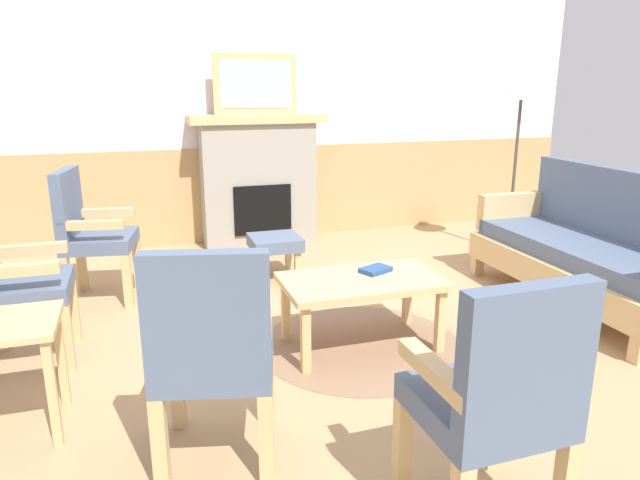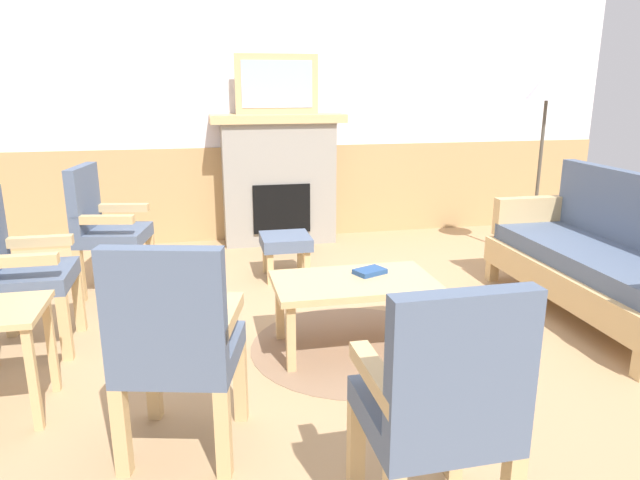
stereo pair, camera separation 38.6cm
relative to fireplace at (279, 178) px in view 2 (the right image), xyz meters
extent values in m
plane|color=tan|center=(0.00, -2.35, -0.65)|extent=(14.00, 14.00, 0.00)
cube|color=white|center=(0.00, 0.25, 0.70)|extent=(7.20, 0.12, 2.70)
cube|color=tan|center=(0.00, 0.18, -0.18)|extent=(7.20, 0.02, 0.95)
cube|color=gray|center=(0.00, 0.00, -0.05)|extent=(1.10, 0.36, 1.20)
cube|color=black|center=(0.00, -0.19, -0.27)|extent=(0.56, 0.02, 0.48)
cube|color=tan|center=(0.00, 0.00, 0.59)|extent=(1.30, 0.44, 0.08)
cube|color=tan|center=(0.00, 0.00, 0.91)|extent=(0.80, 0.03, 0.56)
cube|color=#9EB2D1|center=(0.00, -0.02, 0.91)|extent=(0.68, 0.01, 0.44)
cube|color=tan|center=(1.54, -1.55, -0.57)|extent=(0.08, 0.08, 0.16)
cube|color=tan|center=(2.14, -1.55, -0.57)|extent=(0.08, 0.08, 0.16)
cube|color=tan|center=(1.84, -2.39, -0.39)|extent=(0.70, 1.80, 0.20)
cube|color=slate|center=(1.84, -2.39, -0.23)|extent=(0.60, 1.70, 0.12)
cube|color=tan|center=(1.84, -1.54, -0.12)|extent=(0.60, 0.10, 0.30)
cube|color=tan|center=(-0.32, -2.74, -0.45)|extent=(0.05, 0.05, 0.40)
cube|color=tan|center=(0.52, -2.74, -0.45)|extent=(0.05, 0.05, 0.40)
cube|color=tan|center=(-0.32, -2.30, -0.45)|extent=(0.05, 0.05, 0.40)
cube|color=tan|center=(0.52, -2.30, -0.45)|extent=(0.05, 0.05, 0.40)
cube|color=tan|center=(0.10, -2.52, -0.23)|extent=(0.96, 0.56, 0.04)
cylinder|color=#896B51|center=(0.10, -2.52, -0.65)|extent=(1.26, 1.26, 0.01)
cube|color=navy|center=(0.22, -2.44, -0.20)|extent=(0.22, 0.19, 0.03)
cube|color=tan|center=(-0.26, -1.27, -0.52)|extent=(0.05, 0.05, 0.26)
cube|color=tan|center=(0.04, -1.27, -0.52)|extent=(0.05, 0.05, 0.26)
cube|color=tan|center=(-0.26, -0.97, -0.52)|extent=(0.05, 0.05, 0.26)
cube|color=tan|center=(0.04, -0.97, -0.52)|extent=(0.05, 0.05, 0.26)
cube|color=slate|center=(-0.11, -1.12, -0.34)|extent=(0.40, 0.40, 0.10)
cube|color=tan|center=(-1.19, -1.01, -0.45)|extent=(0.07, 0.07, 0.40)
cube|color=tan|center=(-1.27, -1.42, -0.45)|extent=(0.07, 0.07, 0.40)
cube|color=tan|center=(-1.60, -0.93, -0.45)|extent=(0.07, 0.07, 0.40)
cube|color=tan|center=(-1.68, -1.35, -0.45)|extent=(0.07, 0.07, 0.40)
cube|color=slate|center=(-1.44, -1.18, -0.20)|extent=(0.56, 0.56, 0.10)
cube|color=slate|center=(-1.63, -1.14, 0.09)|extent=(0.16, 0.49, 0.48)
cube|color=tan|center=(-1.40, -0.98, -0.03)|extent=(0.45, 0.15, 0.06)
cube|color=tan|center=(-1.47, -1.38, -0.03)|extent=(0.45, 0.15, 0.06)
cube|color=tan|center=(-1.59, -1.91, -0.45)|extent=(0.06, 0.06, 0.40)
cube|color=tan|center=(-1.59, -2.33, -0.45)|extent=(0.06, 0.06, 0.40)
cube|color=tan|center=(-2.01, -1.91, -0.45)|extent=(0.06, 0.06, 0.40)
cube|color=slate|center=(-1.80, -2.12, -0.20)|extent=(0.48, 0.48, 0.10)
cube|color=tan|center=(-1.80, -1.91, -0.03)|extent=(0.44, 0.07, 0.06)
cube|color=tan|center=(-1.80, -2.32, -0.03)|extent=(0.44, 0.07, 0.06)
cube|color=tan|center=(-0.23, -3.77, -0.45)|extent=(0.06, 0.06, 0.40)
cube|color=tan|center=(0.19, -3.77, -0.45)|extent=(0.06, 0.06, 0.40)
cube|color=slate|center=(-0.02, -3.98, -0.20)|extent=(0.49, 0.49, 0.10)
cube|color=slate|center=(-0.01, -4.18, 0.09)|extent=(0.48, 0.09, 0.48)
cube|color=tan|center=(-0.22, -3.98, -0.03)|extent=(0.08, 0.44, 0.06)
cube|color=tan|center=(0.19, -3.98, -0.03)|extent=(0.08, 0.44, 0.06)
cube|color=tan|center=(-1.04, -3.06, -0.45)|extent=(0.07, 0.07, 0.40)
cube|color=tan|center=(-0.63, -3.16, -0.45)|extent=(0.07, 0.07, 0.40)
cube|color=tan|center=(-1.14, -3.47, -0.45)|extent=(0.07, 0.07, 0.40)
cube|color=tan|center=(-0.73, -3.57, -0.45)|extent=(0.07, 0.07, 0.40)
cube|color=slate|center=(-0.89, -3.32, -0.20)|extent=(0.58, 0.58, 0.10)
cube|color=slate|center=(-0.94, -3.51, 0.09)|extent=(0.49, 0.19, 0.48)
cube|color=tan|center=(-1.09, -3.27, -0.03)|extent=(0.17, 0.44, 0.06)
cube|color=tan|center=(-0.69, -3.36, -0.03)|extent=(0.17, 0.44, 0.06)
cube|color=tan|center=(-1.57, -2.69, -0.39)|extent=(0.04, 0.04, 0.52)
cube|color=tan|center=(-1.57, -3.05, -0.39)|extent=(0.04, 0.04, 0.52)
cylinder|color=#332D28|center=(2.20, -1.06, -0.64)|extent=(0.24, 0.24, 0.03)
cylinder|color=#4C473D|center=(2.20, -1.06, 0.08)|extent=(0.03, 0.03, 1.40)
cone|color=silver|center=(2.20, -1.06, 0.90)|extent=(0.36, 0.36, 0.25)
camera|label=1|loc=(-1.14, -5.55, 0.92)|focal=32.23mm
camera|label=2|loc=(-0.77, -5.65, 0.92)|focal=32.23mm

